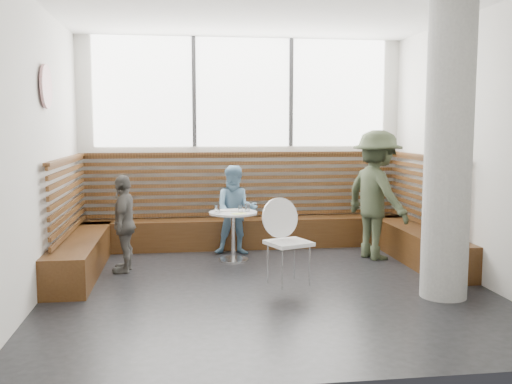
{
  "coord_description": "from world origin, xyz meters",
  "views": [
    {
      "loc": [
        -1.0,
        -6.34,
        1.85
      ],
      "look_at": [
        0.0,
        1.0,
        1.0
      ],
      "focal_mm": 40.0,
      "sensor_mm": 36.0,
      "label": 1
    }
  ],
  "objects": [
    {
      "name": "cafe_chair",
      "position": [
        0.27,
        0.19,
        0.59
      ],
      "size": [
        0.48,
        0.47,
        1.01
      ],
      "rotation": [
        0.0,
        0.0,
        0.37
      ],
      "color": "white",
      "rests_on": "ground"
    },
    {
      "name": "cafe_table",
      "position": [
        -0.26,
        1.4,
        0.49
      ],
      "size": [
        0.66,
        0.66,
        0.68
      ],
      "color": "silver",
      "rests_on": "ground"
    },
    {
      "name": "glass_mid",
      "position": [
        -0.17,
        1.34,
        0.73
      ],
      "size": [
        0.06,
        0.06,
        0.1
      ],
      "primitive_type": "cylinder",
      "color": "white",
      "rests_on": "cafe_table"
    },
    {
      "name": "wall_art",
      "position": [
        -2.46,
        0.4,
        2.3
      ],
      "size": [
        0.03,
        0.5,
        0.5
      ],
      "primitive_type": "cylinder",
      "rotation": [
        0.0,
        1.57,
        0.0
      ],
      "color": "white",
      "rests_on": "room"
    },
    {
      "name": "plate_near",
      "position": [
        -0.39,
        1.48,
        0.69
      ],
      "size": [
        0.21,
        0.21,
        0.01
      ],
      "primitive_type": "cylinder",
      "color": "white",
      "rests_on": "cafe_table"
    },
    {
      "name": "menu_card",
      "position": [
        -0.2,
        1.21,
        0.69
      ],
      "size": [
        0.21,
        0.17,
        0.0
      ],
      "primitive_type": "cube",
      "rotation": [
        0.0,
        0.0,
        0.16
      ],
      "color": "#A5C64C",
      "rests_on": "cafe_table"
    },
    {
      "name": "adult_man",
      "position": [
        1.74,
        1.26,
        0.9
      ],
      "size": [
        1.03,
        1.32,
        1.8
      ],
      "primitive_type": "imported",
      "rotation": [
        0.0,
        0.0,
        1.92
      ],
      "color": "#37402B",
      "rests_on": "ground"
    },
    {
      "name": "plate_far",
      "position": [
        -0.23,
        1.5,
        0.69
      ],
      "size": [
        0.2,
        0.2,
        0.01
      ],
      "primitive_type": "cylinder",
      "color": "white",
      "rests_on": "cafe_table"
    },
    {
      "name": "glass_right",
      "position": [
        -0.07,
        1.41,
        0.74
      ],
      "size": [
        0.07,
        0.07,
        0.11
      ],
      "primitive_type": "cylinder",
      "color": "white",
      "rests_on": "cafe_table"
    },
    {
      "name": "room",
      "position": [
        0.0,
        0.0,
        1.6
      ],
      "size": [
        5.0,
        5.0,
        3.2
      ],
      "color": "silver",
      "rests_on": "ground"
    },
    {
      "name": "child_back",
      "position": [
        -0.19,
        1.78,
        0.65
      ],
      "size": [
        0.67,
        0.55,
        1.3
      ],
      "primitive_type": "imported",
      "rotation": [
        0.0,
        0.0,
        -0.09
      ],
      "color": "#638DAC",
      "rests_on": "ground"
    },
    {
      "name": "booth",
      "position": [
        0.0,
        1.77,
        0.41
      ],
      "size": [
        5.0,
        2.5,
        1.44
      ],
      "color": "#3B220E",
      "rests_on": "ground"
    },
    {
      "name": "glass_left",
      "position": [
        -0.49,
        1.32,
        0.74
      ],
      "size": [
        0.07,
        0.07,
        0.11
      ],
      "primitive_type": "cylinder",
      "color": "white",
      "rests_on": "cafe_table"
    },
    {
      "name": "child_left",
      "position": [
        -1.7,
        1.0,
        0.62
      ],
      "size": [
        0.37,
        0.75,
        1.24
      ],
      "primitive_type": "imported",
      "rotation": [
        0.0,
        0.0,
        -1.66
      ],
      "color": "#57544E",
      "rests_on": "ground"
    },
    {
      "name": "concrete_column",
      "position": [
        1.85,
        -0.6,
        1.6
      ],
      "size": [
        0.5,
        0.5,
        3.2
      ],
      "primitive_type": "cylinder",
      "color": "gray",
      "rests_on": "ground"
    }
  ]
}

